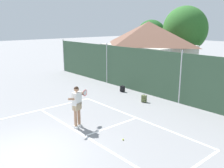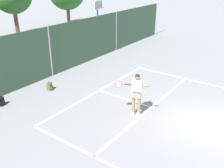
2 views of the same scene
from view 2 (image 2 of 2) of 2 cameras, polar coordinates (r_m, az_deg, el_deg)
ground_plane at (r=10.99m, az=20.44°, el=-8.62°), size 120.00×120.00×0.00m
court_markings at (r=11.13m, az=17.26°, el=-7.70°), size 8.30×11.10×0.01m
chainlink_fence at (r=14.94m, az=-13.65°, el=6.99°), size 26.09×0.09×3.03m
basketball_hoop at (r=20.70m, az=-3.11°, el=14.72°), size 0.90×0.67×3.55m
tennis_player at (r=10.56m, az=5.50°, el=-1.56°), size 0.63×1.34×1.85m
tennis_ball at (r=13.07m, az=7.84°, el=-1.66°), size 0.07×0.07×0.07m
backpack_black at (r=12.70m, az=-23.56°, el=-3.60°), size 0.30×0.27×0.46m
backpack_olive at (r=13.51m, az=-13.75°, el=-0.54°), size 0.33×0.32×0.46m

